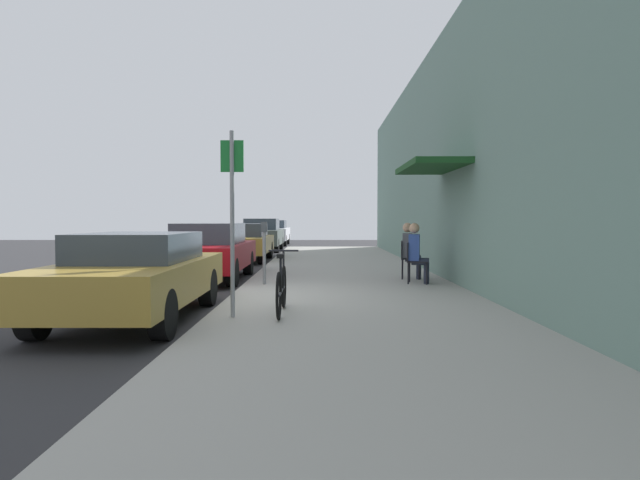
{
  "coord_description": "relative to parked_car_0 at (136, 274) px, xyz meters",
  "views": [
    {
      "loc": [
        1.63,
        -9.79,
        1.49
      ],
      "look_at": [
        1.62,
        5.84,
        0.91
      ],
      "focal_mm": 31.16,
      "sensor_mm": 36.0,
      "label": 1
    }
  ],
  "objects": [
    {
      "name": "ground_plane",
      "position": [
        1.1,
        1.62,
        -0.68
      ],
      "size": [
        60.0,
        60.0,
        0.0
      ],
      "primitive_type": "plane",
      "color": "#2D2D30"
    },
    {
      "name": "sidewalk_slab",
      "position": [
        3.35,
        3.62,
        -0.62
      ],
      "size": [
        4.5,
        32.0,
        0.12
      ],
      "primitive_type": "cube",
      "color": "#9E9B93",
      "rests_on": "ground_plane"
    },
    {
      "name": "building_facade",
      "position": [
        5.75,
        3.62,
        2.27
      ],
      "size": [
        1.4,
        32.0,
        5.92
      ],
      "color": "gray",
      "rests_on": "ground_plane"
    },
    {
      "name": "parked_car_0",
      "position": [
        0.0,
        0.0,
        0.0
      ],
      "size": [
        1.8,
        4.4,
        1.29
      ],
      "color": "#A58433",
      "rests_on": "ground_plane"
    },
    {
      "name": "parked_car_1",
      "position": [
        0.0,
        5.38,
        0.04
      ],
      "size": [
        1.8,
        4.4,
        1.39
      ],
      "color": "maroon",
      "rests_on": "ground_plane"
    },
    {
      "name": "parked_car_2",
      "position": [
        0.0,
        11.6,
        0.01
      ],
      "size": [
        1.8,
        4.4,
        1.33
      ],
      "color": "#A58433",
      "rests_on": "ground_plane"
    },
    {
      "name": "parked_car_3",
      "position": [
        0.0,
        17.78,
        0.09
      ],
      "size": [
        1.8,
        4.4,
        1.52
      ],
      "color": "#47514C",
      "rests_on": "ground_plane"
    },
    {
      "name": "parked_car_4",
      "position": [
        0.0,
        23.53,
        0.06
      ],
      "size": [
        1.8,
        4.4,
        1.43
      ],
      "color": "silver",
      "rests_on": "ground_plane"
    },
    {
      "name": "parking_meter",
      "position": [
        1.55,
        3.48,
        0.2
      ],
      "size": [
        0.12,
        0.1,
        1.32
      ],
      "color": "slate",
      "rests_on": "sidewalk_slab"
    },
    {
      "name": "street_sign",
      "position": [
        1.5,
        -0.43,
        0.96
      ],
      "size": [
        0.32,
        0.06,
        2.6
      ],
      "color": "gray",
      "rests_on": "sidewalk_slab"
    },
    {
      "name": "bicycle_0",
      "position": [
        2.16,
        -0.15,
        -0.2
      ],
      "size": [
        0.46,
        1.71,
        0.9
      ],
      "color": "black",
      "rests_on": "sidewalk_slab"
    },
    {
      "name": "cafe_chair_0",
      "position": [
        4.74,
        3.66,
        -0.06
      ],
      "size": [
        0.53,
        0.53,
        0.87
      ],
      "color": "black",
      "rests_on": "sidewalk_slab"
    },
    {
      "name": "seated_patron_0",
      "position": [
        4.8,
        3.65,
        0.13
      ],
      "size": [
        0.49,
        0.43,
        1.29
      ],
      "color": "#232838",
      "rests_on": "sidewalk_slab"
    },
    {
      "name": "cafe_chair_1",
      "position": [
        4.74,
        4.59,
        -0.06
      ],
      "size": [
        0.5,
        0.5,
        0.87
      ],
      "color": "black",
      "rests_on": "sidewalk_slab"
    },
    {
      "name": "seated_patron_1",
      "position": [
        4.8,
        4.58,
        0.13
      ],
      "size": [
        0.47,
        0.41,
        1.29
      ],
      "color": "#232838",
      "rests_on": "sidewalk_slab"
    }
  ]
}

